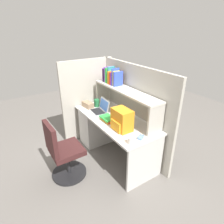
# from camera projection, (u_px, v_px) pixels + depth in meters

# --- Properties ---
(ground_plane) EXTENTS (8.00, 8.00, 0.00)m
(ground_plane) POSITION_uv_depth(u_px,v_px,m) (114.00, 154.00, 3.38)
(ground_plane) COLOR slate
(desk) EXTENTS (1.60, 0.70, 0.73)m
(desk) POSITION_uv_depth(u_px,v_px,m) (103.00, 126.00, 3.51)
(desk) COLOR silver
(desk) RESTS_ON ground_plane
(cubicle_partition_rear) EXTENTS (1.84, 0.05, 1.55)m
(cubicle_partition_rear) POSITION_uv_depth(u_px,v_px,m) (133.00, 110.00, 3.24)
(cubicle_partition_rear) COLOR #B2ADA0
(cubicle_partition_rear) RESTS_ON ground_plane
(cubicle_partition_left) EXTENTS (0.05, 1.06, 1.55)m
(cubicle_partition_left) POSITION_uv_depth(u_px,v_px,m) (88.00, 100.00, 3.67)
(cubicle_partition_left) COLOR #B2ADA0
(cubicle_partition_left) RESTS_ON ground_plane
(overhead_hutch) EXTENTS (1.44, 0.28, 0.45)m
(overhead_hutch) POSITION_uv_depth(u_px,v_px,m) (125.00, 95.00, 3.02)
(overhead_hutch) COLOR #BCB7AC
(overhead_hutch) RESTS_ON desk
(reference_books_on_shelf) EXTENTS (0.43, 0.18, 0.28)m
(reference_books_on_shelf) POSITION_uv_depth(u_px,v_px,m) (112.00, 76.00, 3.23)
(reference_books_on_shelf) COLOR purple
(reference_books_on_shelf) RESTS_ON overhead_hutch
(laptop) EXTENTS (0.33, 0.28, 0.22)m
(laptop) POSITION_uv_depth(u_px,v_px,m) (100.00, 109.00, 3.27)
(laptop) COLOR #B7BABF
(laptop) RESTS_ON desk
(backpack) EXTENTS (0.30, 0.22, 0.31)m
(backpack) POSITION_uv_depth(u_px,v_px,m) (122.00, 120.00, 2.69)
(backpack) COLOR orange
(backpack) RESTS_ON desk
(computer_mouse) EXTENTS (0.10, 0.12, 0.03)m
(computer_mouse) POSITION_uv_depth(u_px,v_px,m) (141.00, 137.00, 2.53)
(computer_mouse) COLOR #7299C6
(computer_mouse) RESTS_ON desk
(paper_cup) EXTENTS (0.08, 0.08, 0.09)m
(paper_cup) POSITION_uv_depth(u_px,v_px,m) (131.00, 141.00, 2.40)
(paper_cup) COLOR white
(paper_cup) RESTS_ON desk
(tissue_box) EXTENTS (0.23, 0.15, 0.10)m
(tissue_box) POSITION_uv_depth(u_px,v_px,m) (88.00, 105.00, 3.44)
(tissue_box) COLOR #9E7F60
(tissue_box) RESTS_ON desk
(snack_canister) EXTENTS (0.10, 0.10, 0.14)m
(snack_canister) POSITION_uv_depth(u_px,v_px,m) (97.00, 103.00, 3.47)
(snack_canister) COLOR #26723F
(snack_canister) RESTS_ON desk
(desk_book_stack) EXTENTS (0.25, 0.19, 0.06)m
(desk_book_stack) POSITION_uv_depth(u_px,v_px,m) (108.00, 119.00, 2.98)
(desk_book_stack) COLOR orange
(desk_book_stack) RESTS_ON desk
(office_chair) EXTENTS (0.52, 0.52, 0.93)m
(office_chair) POSITION_uv_depth(u_px,v_px,m) (63.00, 155.00, 2.75)
(office_chair) COLOR black
(office_chair) RESTS_ON ground_plane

